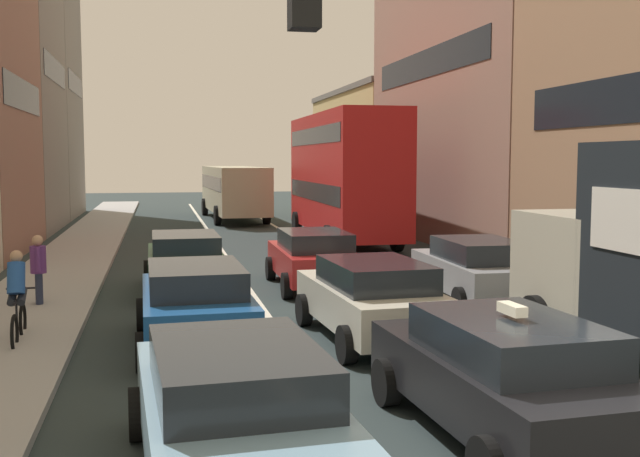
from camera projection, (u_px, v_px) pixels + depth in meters
sidewalk_left at (75, 256)px, 25.17m from camera, size 2.60×64.00×0.14m
lane_stripe_left at (225, 254)px, 26.23m from camera, size 0.16×60.00×0.01m
lane_stripe_right at (319, 252)px, 26.94m from camera, size 0.16×60.00×0.01m
building_row_right at (516, 112)px, 29.43m from camera, size 7.20×43.90×13.09m
traffic_light_pole at (95, 104)px, 6.68m from camera, size 3.58×0.38×5.50m
taxi_centre_lane_front at (504, 374)px, 8.85m from camera, size 2.24×4.38×1.66m
sedan_left_lane_front at (235, 409)px, 7.60m from camera, size 2.25×4.39×1.49m
sedan_centre_lane_second at (372, 297)px, 13.72m from camera, size 2.23×4.38×1.49m
wagon_left_lane_second at (195, 303)px, 13.21m from camera, size 2.14×4.34×1.49m
hatchback_centre_lane_third at (314, 257)px, 19.32m from camera, size 2.11×4.32×1.49m
sedan_left_lane_third at (185, 261)px, 18.66m from camera, size 2.10×4.32×1.49m
sedan_right_lane_behind_truck at (477, 269)px, 17.31m from camera, size 2.18×4.36×1.49m
bus_mid_queue_primary at (344, 172)px, 29.60m from camera, size 2.91×10.53×5.06m
bus_far_queue_secondary at (234, 188)px, 40.87m from camera, size 3.05×10.57×2.90m
cyclist_on_sidewalk at (17, 299)px, 13.24m from camera, size 0.50×1.73×1.72m
pedestrian_near_kerb at (38, 267)px, 16.50m from camera, size 0.34×0.54×1.66m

